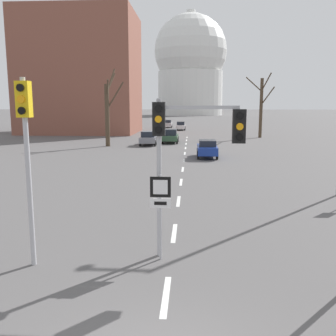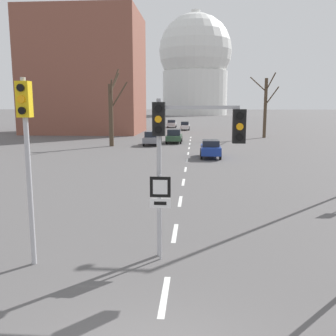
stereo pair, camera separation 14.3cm
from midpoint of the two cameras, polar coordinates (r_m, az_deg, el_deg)
lane_stripe_0 at (r=9.50m, az=-0.78°, el=-18.89°), size 0.16×2.00×0.01m
lane_stripe_1 at (r=13.61m, az=0.65°, el=-9.85°), size 0.16×2.00×0.01m
lane_stripe_2 at (r=17.92m, az=1.37°, el=-5.07°), size 0.16×2.00×0.01m
lane_stripe_3 at (r=22.30m, az=1.81°, el=-2.15°), size 0.16×2.00×0.01m
lane_stripe_4 at (r=26.72m, az=2.10°, el=-0.20°), size 0.16×2.00×0.01m
lane_stripe_5 at (r=31.16m, az=2.31°, el=1.20°), size 0.16×2.00×0.01m
lane_stripe_6 at (r=35.62m, az=2.46°, el=2.25°), size 0.16×2.00×0.01m
lane_stripe_7 at (r=40.09m, az=2.59°, el=3.06°), size 0.16×2.00×0.01m
lane_stripe_8 at (r=44.56m, az=2.68°, el=3.71°), size 0.16×2.00×0.01m
lane_stripe_9 at (r=49.04m, az=2.76°, el=4.25°), size 0.16×2.00×0.01m
lane_stripe_10 at (r=53.52m, az=2.83°, el=4.69°), size 0.16×2.00×0.01m
traffic_signal_centre_tall at (r=10.81m, az=2.56°, el=4.55°), size 2.65×0.34×4.71m
traffic_signal_near_left at (r=10.92m, az=-21.17°, el=4.36°), size 0.36×0.34×5.26m
route_sign_post at (r=10.88m, az=-1.53°, el=-5.27°), size 0.60×0.08×2.55m
sedan_near_left at (r=45.58m, az=0.29°, el=4.91°), size 1.89×4.37×1.66m
sedan_near_right at (r=43.01m, az=-3.05°, el=4.59°), size 1.85×4.16×1.60m
sedan_mid_centre at (r=69.46m, az=1.90°, el=6.46°), size 1.70×4.54×1.55m
sedan_far_left at (r=77.28m, az=-0.13°, el=6.78°), size 1.87×3.93×1.56m
sedan_far_right at (r=32.76m, az=5.87°, el=2.99°), size 1.76×3.83×1.55m
bare_tree_left_near at (r=42.18m, az=-9.24°, el=8.62°), size 1.99×3.04×8.57m
bare_tree_right_near at (r=54.40m, az=13.96°, el=9.22°), size 3.57×3.49×8.74m
capitol_dome at (r=177.34m, az=3.41°, el=15.39°), size 32.90×32.90×46.47m
apartment_block_left at (r=64.62m, az=-13.12°, el=13.77°), size 18.00×14.00×19.11m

